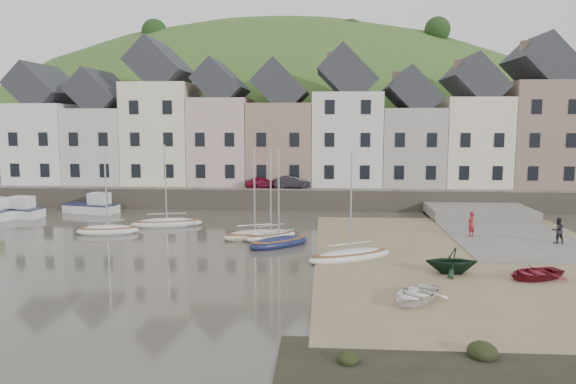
# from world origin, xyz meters

# --- Properties ---
(ground) EXTENTS (160.00, 160.00, 0.00)m
(ground) POSITION_xyz_m (0.00, 0.00, 0.00)
(ground) COLOR #494439
(ground) RESTS_ON ground
(quay_land) EXTENTS (90.00, 30.00, 1.50)m
(quay_land) POSITION_xyz_m (0.00, 32.00, 0.75)
(quay_land) COLOR #355622
(quay_land) RESTS_ON ground
(quay_street) EXTENTS (70.00, 7.00, 0.10)m
(quay_street) POSITION_xyz_m (0.00, 20.50, 1.55)
(quay_street) COLOR slate
(quay_street) RESTS_ON quay_land
(seawall) EXTENTS (70.00, 1.20, 1.80)m
(seawall) POSITION_xyz_m (0.00, 17.00, 0.90)
(seawall) COLOR slate
(seawall) RESTS_ON ground
(beach) EXTENTS (18.00, 26.00, 0.06)m
(beach) POSITION_xyz_m (11.00, 0.00, 0.03)
(beach) COLOR #7E6C4C
(beach) RESTS_ON ground
(slipway) EXTENTS (8.00, 18.00, 0.12)m
(slipway) POSITION_xyz_m (15.00, 8.00, 0.06)
(slipway) COLOR slate
(slipway) RESTS_ON ground
(hillside) EXTENTS (134.40, 84.00, 84.00)m
(hillside) POSITION_xyz_m (-5.00, 60.00, -17.99)
(hillside) COLOR #355622
(hillside) RESTS_ON ground
(townhouse_terrace) EXTENTS (61.05, 8.00, 13.93)m
(townhouse_terrace) POSITION_xyz_m (1.76, 24.00, 7.32)
(townhouse_terrace) COLOR white
(townhouse_terrace) RESTS_ON quay_land
(sailboat_0) EXTENTS (5.48, 2.82, 6.32)m
(sailboat_0) POSITION_xyz_m (-9.28, 8.62, 0.26)
(sailboat_0) COLOR silver
(sailboat_0) RESTS_ON ground
(sailboat_1) EXTENTS (4.49, 2.35, 6.32)m
(sailboat_1) POSITION_xyz_m (-12.61, 5.64, 0.26)
(sailboat_1) COLOR silver
(sailboat_1) RESTS_ON ground
(sailboat_2) EXTENTS (4.58, 3.06, 6.32)m
(sailboat_2) POSITION_xyz_m (-2.13, 4.60, 0.26)
(sailboat_2) COLOR beige
(sailboat_2) RESTS_ON ground
(sailboat_3) EXTENTS (3.91, 3.54, 6.32)m
(sailboat_3) POSITION_xyz_m (-1.04, 4.53, 0.27)
(sailboat_3) COLOR silver
(sailboat_3) RESTS_ON ground
(sailboat_4) EXTENTS (5.37, 3.92, 6.32)m
(sailboat_4) POSITION_xyz_m (3.98, -0.59, 0.26)
(sailboat_4) COLOR silver
(sailboat_4) RESTS_ON ground
(sailboat_5) EXTENTS (4.34, 3.93, 6.32)m
(sailboat_5) POSITION_xyz_m (-0.35, 2.57, 0.26)
(sailboat_5) COLOR #161D45
(sailboat_5) RESTS_ON ground
(motorboat_0) EXTENTS (5.25, 2.59, 1.70)m
(motorboat_0) POSITION_xyz_m (-22.83, 11.65, 0.58)
(motorboat_0) COLOR silver
(motorboat_0) RESTS_ON ground
(motorboat_2) EXTENTS (4.91, 2.78, 1.70)m
(motorboat_2) POSITION_xyz_m (-17.32, 14.16, 0.58)
(motorboat_2) COLOR silver
(motorboat_2) RESTS_ON ground
(rowboat_white) EXTENTS (3.58, 3.73, 0.63)m
(rowboat_white) POSITION_xyz_m (6.45, -7.85, 0.37)
(rowboat_white) COLOR white
(rowboat_white) RESTS_ON beach
(rowboat_green) EXTENTS (2.58, 2.23, 1.35)m
(rowboat_green) POSITION_xyz_m (8.99, -3.27, 0.74)
(rowboat_green) COLOR black
(rowboat_green) RESTS_ON beach
(rowboat_red) EXTENTS (3.61, 3.17, 0.62)m
(rowboat_red) POSITION_xyz_m (12.88, -3.98, 0.37)
(rowboat_red) COLOR maroon
(rowboat_red) RESTS_ON beach
(person_red) EXTENTS (0.72, 0.71, 1.68)m
(person_red) POSITION_xyz_m (12.33, 5.86, 0.96)
(person_red) COLOR maroon
(person_red) RESTS_ON slipway
(person_dark) EXTENTS (0.87, 0.71, 1.64)m
(person_dark) POSITION_xyz_m (17.26, 4.11, 0.94)
(person_dark) COLOR #222127
(person_dark) RESTS_ON slipway
(car_left) EXTENTS (3.43, 2.02, 1.10)m
(car_left) POSITION_xyz_m (-3.30, 19.50, 2.15)
(car_left) COLOR maroon
(car_left) RESTS_ON quay_street
(car_right) EXTENTS (3.68, 2.02, 1.15)m
(car_right) POSITION_xyz_m (-0.56, 19.50, 2.18)
(car_right) COLOR black
(car_right) RESTS_ON quay_street
(shore_rocks) EXTENTS (14.00, 6.00, 0.65)m
(shore_rocks) POSITION_xyz_m (8.15, -14.98, 0.07)
(shore_rocks) COLOR black
(shore_rocks) RESTS_ON ground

